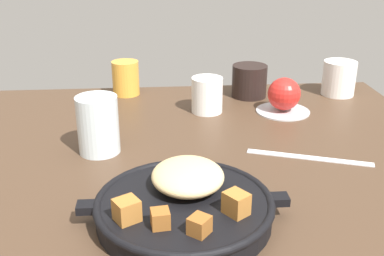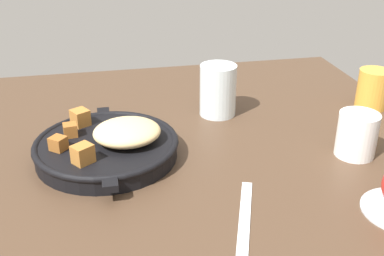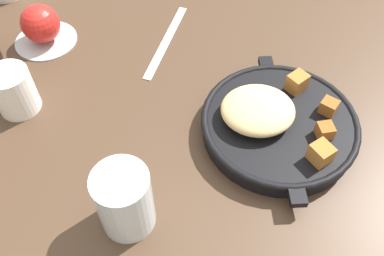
{
  "view_description": "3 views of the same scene",
  "coord_description": "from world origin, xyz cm",
  "views": [
    {
      "loc": [
        -6.52,
        -70.17,
        37.77
      ],
      "look_at": [
        -0.8,
        2.76,
        7.39
      ],
      "focal_mm": 44.0,
      "sensor_mm": 36.0,
      "label": 1
    },
    {
      "loc": [
        72.41,
        -13.55,
        41.98
      ],
      "look_at": [
        -5.08,
        2.36,
        3.31
      ],
      "focal_mm": 44.73,
      "sensor_mm": 36.0,
      "label": 2
    },
    {
      "loc": [
        -43.8,
        2.89,
        54.34
      ],
      "look_at": [
        -4.46,
        0.78,
        3.76
      ],
      "focal_mm": 38.61,
      "sensor_mm": 36.0,
      "label": 3
    }
  ],
  "objects": [
    {
      "name": "water_glass_tall",
      "position": [
        -17.43,
        10.42,
        5.39
      ],
      "size": [
        7.62,
        7.62,
        10.78
      ],
      "primitive_type": "cylinder",
      "color": "silver",
      "rests_on": "ground_plane"
    },
    {
      "name": "cast_iron_skillet",
      "position": [
        -3.08,
        -12.99,
        2.46
      ],
      "size": [
        29.8,
        25.44,
        6.86
      ],
      "color": "black",
      "rests_on": "ground_plane"
    },
    {
      "name": "butter_knife",
      "position": [
        20.65,
        4.58,
        0.18
      ],
      "size": [
        21.7,
        9.09,
        0.36
      ],
      "primitive_type": "cube",
      "rotation": [
        0.0,
        0.0,
        -0.34
      ],
      "color": "silver",
      "rests_on": "ground_plane"
    },
    {
      "name": "white_creamer_pitcher",
      "position": [
        4.75,
        30.03,
        4.0
      ],
      "size": [
        7.01,
        7.01,
        8.01
      ],
      "primitive_type": "cylinder",
      "color": "white",
      "rests_on": "ground_plane"
    },
    {
      "name": "ground_plane",
      "position": [
        0.0,
        0.0,
        -1.2
      ],
      "size": [
        100.2,
        99.2,
        2.4
      ],
      "primitive_type": "cube",
      "color": "#473323"
    },
    {
      "name": "juice_glass_amber",
      "position": [
        -14.22,
        44.21,
        4.24
      ],
      "size": [
        6.74,
        6.74,
        8.48
      ],
      "primitive_type": "cylinder",
      "color": "gold",
      "rests_on": "ground_plane"
    }
  ]
}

